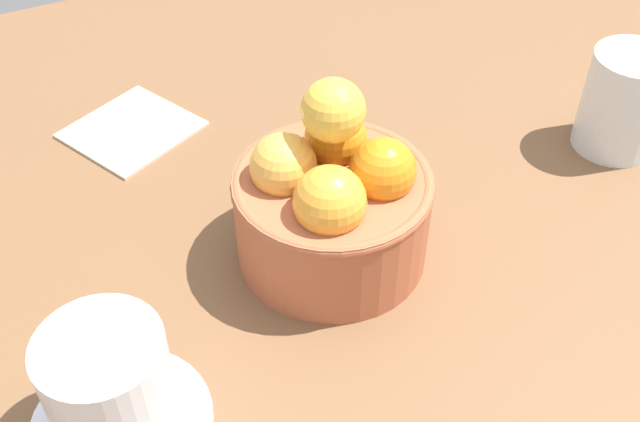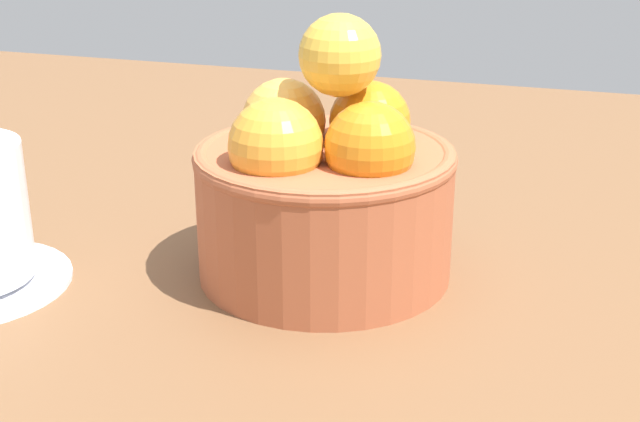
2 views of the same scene
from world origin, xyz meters
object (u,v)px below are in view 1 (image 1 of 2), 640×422
object	(u,v)px
water_glass	(623,102)
folded_napkin	(132,128)
terracotta_bowl	(332,201)
coffee_cup	(111,390)

from	to	relation	value
water_glass	folded_napkin	bearing A→B (deg)	-29.01
folded_napkin	water_glass	bearing A→B (deg)	150.99
terracotta_bowl	coffee_cup	world-z (taller)	terracotta_bowl
water_glass	terracotta_bowl	bearing A→B (deg)	1.66
water_glass	folded_napkin	distance (cm)	43.45
terracotta_bowl	folded_napkin	bearing A→B (deg)	-66.86
terracotta_bowl	water_glass	size ratio (longest dim) A/B	1.62
terracotta_bowl	coffee_cup	bearing A→B (deg)	21.96
water_glass	coffee_cup	bearing A→B (deg)	10.00
coffee_cup	water_glass	bearing A→B (deg)	-170.00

